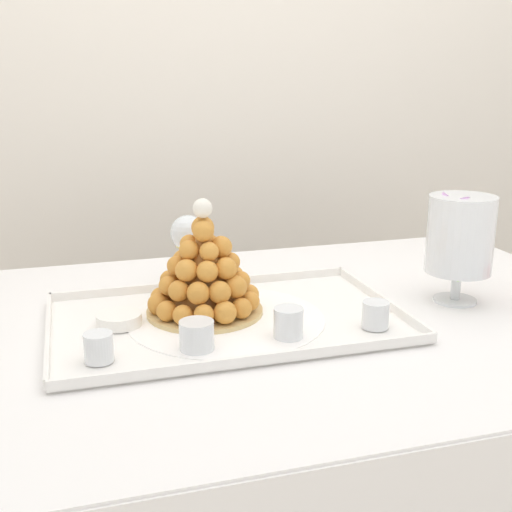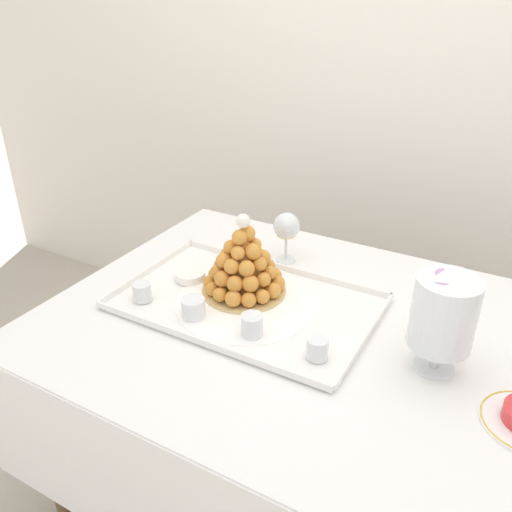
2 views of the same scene
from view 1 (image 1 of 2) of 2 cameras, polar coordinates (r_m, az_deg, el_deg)
The scene contains 11 objects.
backdrop_wall at distance 2.17m, azimuth -4.16°, elevation 16.42°, with size 4.80×0.10×2.50m, color silver.
buffet_table at distance 1.37m, azimuth 5.20°, elevation -9.44°, with size 1.35×1.00×0.76m.
serving_tray at distance 1.27m, azimuth -2.58°, elevation -5.71°, with size 0.68×0.43×0.02m.
croquembouche at distance 1.27m, azimuth -4.59°, elevation -1.46°, with size 0.23×0.23×0.23m.
dessert_cup_left at distance 1.11m, azimuth -13.73°, elevation -7.94°, with size 0.05×0.05×0.05m.
dessert_cup_mid_left at distance 1.13m, azimuth -5.26°, elevation -7.08°, with size 0.06×0.06×0.05m.
dessert_cup_centre at distance 1.17m, azimuth 2.88°, elevation -6.00°, with size 0.05×0.05×0.06m.
dessert_cup_mid_right at distance 1.24m, azimuth 10.51°, elevation -5.20°, with size 0.05×0.05×0.05m.
creme_brulee_ramekin at distance 1.26m, azimuth -12.00°, elevation -5.44°, with size 0.09×0.09×0.02m.
macaron_goblet at distance 1.41m, azimuth 17.61°, elevation 1.76°, with size 0.14×0.14×0.24m.
wine_glass at distance 1.49m, azimuth -6.04°, elevation 1.85°, with size 0.08×0.08×0.16m.
Camera 1 is at (-0.47, -1.15, 1.22)m, focal length 45.26 mm.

